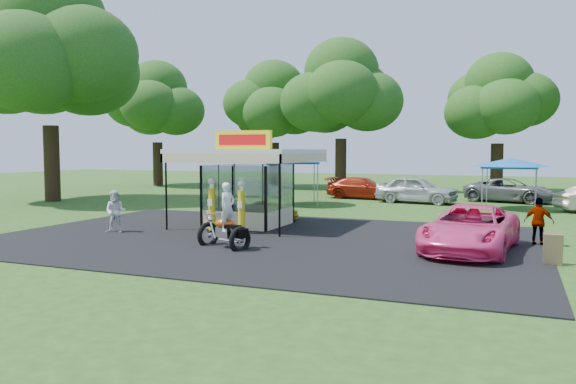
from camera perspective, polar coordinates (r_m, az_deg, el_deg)
name	(u,v)px	position (r m, az deg, el deg)	size (l,w,h in m)	color
ground	(237,247)	(19.54, -5.18, -5.60)	(120.00, 120.00, 0.00)	#254B17
asphalt_apron	(262,238)	(21.31, -2.71, -4.70)	(20.00, 14.00, 0.04)	black
gas_station_kiosk	(249,186)	(24.66, -4.02, 0.64)	(5.40, 5.40, 4.18)	white
gas_pump_left	(212,206)	(23.00, -7.73, -1.43)	(0.42, 0.42, 2.23)	black
gas_pump_right	(242,208)	(22.25, -4.74, -1.67)	(0.41, 0.41, 2.18)	black
motorcycle	(226,222)	(19.14, -6.30, -3.06)	(2.07, 1.50, 2.34)	black
spare_tires	(228,219)	(24.40, -6.14, -2.75)	(0.90, 0.59, 0.76)	black
a_frame_sign	(553,249)	(18.07, 25.33, -5.28)	(0.53, 0.48, 0.94)	#593819
kiosk_car	(269,210)	(26.77, -1.93, -1.86)	(1.13, 2.82, 0.96)	yellow
pink_sedan	(470,229)	(19.36, 18.04, -3.58)	(2.56, 5.55, 1.54)	#FF4590
spectator_west	(116,212)	(23.68, -17.12, -1.93)	(0.84, 0.65, 1.72)	white
spectator_east_b	(539,222)	(21.47, 24.13, -2.79)	(0.99, 0.41, 1.69)	gray
bg_car_a	(249,188)	(40.18, -3.98, 0.45)	(1.40, 4.01, 1.32)	silver
bg_car_b	(363,188)	(38.87, 7.62, 0.39)	(2.05, 5.05, 1.46)	maroon
bg_car_c	(416,189)	(36.27, 12.92, 0.26)	(2.04, 5.07, 1.73)	#B0B1B4
bg_car_d	(509,190)	(38.68, 21.56, 0.16)	(2.54, 5.50, 1.53)	slate
tent_west	(292,158)	(34.13, 0.38, 3.48)	(4.53, 4.53, 3.16)	gray
tent_east	(511,163)	(33.87, 21.67, 2.78)	(4.17, 4.17, 2.91)	gray
oak_far_a	(157,108)	(54.29, -13.18, 8.30)	(9.61, 9.61, 11.39)	black
oak_far_b	(274,108)	(50.84, -1.45, 8.51)	(9.31, 9.31, 11.10)	black
oak_far_c	(341,96)	(46.23, 5.43, 9.64)	(10.25, 10.25, 12.08)	black
oak_far_d	(498,106)	(47.89, 20.59, 8.22)	(9.03, 9.03, 10.75)	black
oak_near	(49,60)	(40.07, -23.14, 12.25)	(12.65, 12.65, 14.57)	black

